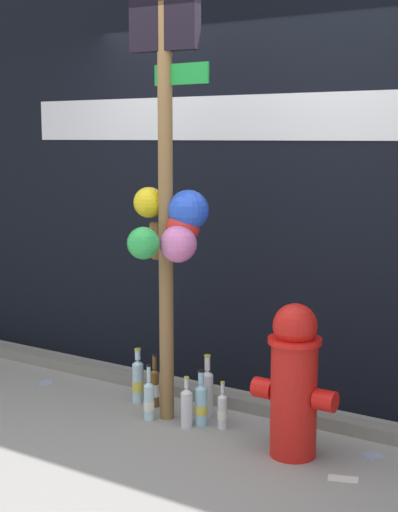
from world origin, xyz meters
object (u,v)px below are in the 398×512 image
bottle_4 (208,391)px  fire_hydrant (294,380)px  bottle_1 (155,387)px  memorial_post (169,194)px  bottle_5 (138,381)px  bottle_3 (149,400)px  bottle_6 (201,404)px  bottle_0 (223,411)px  bottle_2 (186,406)px

bottle_4 → fire_hydrant: bearing=-19.4°
bottle_1 → memorial_post: bearing=-30.2°
fire_hydrant → bottle_1: (-1.11, 0.21, -0.30)m
bottle_1 → bottle_5: bearing=178.1°
fire_hydrant → bottle_3: 1.04m
bottle_6 → bottle_4: bearing=109.1°
bottle_0 → bottle_1: bearing=171.7°
memorial_post → bottle_6: bearing=4.5°
memorial_post → bottle_4: 1.27m
bottle_4 → bottle_2: bearing=-91.6°
bottle_0 → bottle_3: size_ratio=0.82×
memorial_post → bottle_1: size_ratio=7.36×
bottle_3 → bottle_6: 0.34m
bottle_0 → bottle_3: (-0.46, -0.13, 0.01)m
bottle_0 → bottle_2: bottle_2 is taller
bottle_4 → bottle_5: size_ratio=1.08×
fire_hydrant → bottle_6: bearing=171.9°
bottle_5 → memorial_post: bearing=-20.1°
fire_hydrant → bottle_6: 0.74m
bottle_6 → bottle_2: bearing=-130.3°
bottle_0 → bottle_4: (-0.19, 0.13, 0.05)m
bottle_1 → bottle_2: bottle_1 is taller
bottle_6 → bottle_5: bearing=168.7°
bottle_0 → bottle_5: bottle_5 is taller
bottle_1 → bottle_0: bearing=-8.3°
memorial_post → bottle_5: bearing=159.9°
bottle_1 → bottle_5: bottle_5 is taller
bottle_1 → bottle_5: size_ratio=0.96×
bottle_1 → bottle_3: bottle_3 is taller
bottle_1 → bottle_5: (-0.14, 0.00, 0.01)m
bottle_0 → bottle_2: bearing=-153.3°
bottle_4 → bottle_6: size_ratio=1.13×
bottle_1 → bottle_6: 0.45m
bottle_4 → bottle_6: (0.06, -0.16, -0.03)m
bottle_5 → fire_hydrant: bearing=-9.6°
bottle_4 → bottle_6: 0.17m
bottle_4 → bottle_1: bearing=-172.5°
bottle_0 → bottle_3: bottle_3 is taller
bottle_2 → bottle_4: bearing=88.4°
bottle_1 → fire_hydrant: bearing=-10.6°
bottle_3 → bottle_6: size_ratio=1.02×
bottle_1 → bottle_3: bearing=-62.0°
bottle_0 → fire_hydrant: bearing=-13.0°
bottle_2 → bottle_6: bottle_6 is taller
bottle_1 → bottle_2: (0.37, -0.18, -0.00)m
memorial_post → bottle_1: bearing=149.8°
bottle_2 → bottle_5: size_ratio=0.86×
fire_hydrant → bottle_1: fire_hydrant is taller
memorial_post → bottle_4: bearing=47.7°
fire_hydrant → bottle_1: 1.16m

